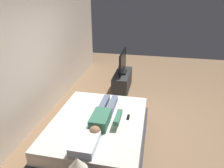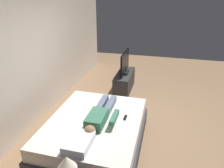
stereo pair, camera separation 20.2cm
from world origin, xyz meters
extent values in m
plane|color=#8C6B4C|center=(0.00, 0.00, 0.00)|extent=(10.00, 10.00, 0.00)
cube|color=beige|center=(0.40, 2.04, 1.40)|extent=(6.40, 0.10, 2.80)
cube|color=#333338|center=(-0.79, 0.59, 0.15)|extent=(1.99, 1.61, 0.30)
cube|color=silver|center=(-0.79, 0.59, 0.42)|extent=(1.91, 1.53, 0.24)
cube|color=white|center=(-1.47, 0.59, 0.60)|extent=(0.48, 0.34, 0.12)
cube|color=#387056|center=(-0.89, 0.52, 0.63)|extent=(0.48, 0.28, 0.18)
sphere|color=#936B4C|center=(-1.22, 0.52, 0.63)|extent=(0.18, 0.18, 0.18)
cube|color=slate|center=(-0.35, 0.44, 0.60)|extent=(0.60, 0.11, 0.11)
cube|color=slate|center=(-0.35, 0.60, 0.60)|extent=(0.60, 0.11, 0.11)
cube|color=#387056|center=(-0.83, 0.24, 0.67)|extent=(0.40, 0.08, 0.08)
cube|color=black|center=(-0.61, 0.10, 0.55)|extent=(0.15, 0.04, 0.02)
cube|color=#2D2D2D|center=(1.57, 0.55, 0.25)|extent=(1.10, 0.40, 0.50)
cube|color=black|center=(1.57, 0.55, 0.53)|extent=(0.32, 0.20, 0.05)
cube|color=black|center=(1.57, 0.55, 0.82)|extent=(0.88, 0.05, 0.54)
cone|color=beige|center=(-2.09, 0.45, 0.86)|extent=(0.22, 0.22, 0.16)
camera|label=1|loc=(-3.67, -0.26, 2.57)|focal=33.79mm
camera|label=2|loc=(-3.63, -0.45, 2.57)|focal=33.79mm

